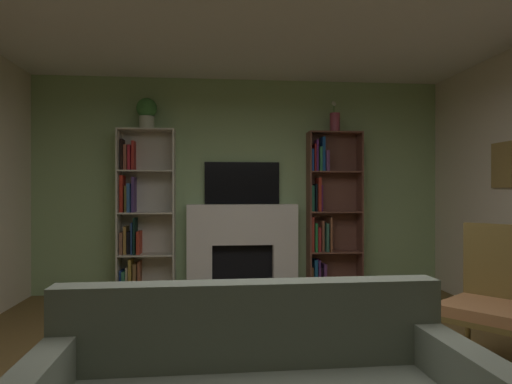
# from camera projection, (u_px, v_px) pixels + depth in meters

# --- Properties ---
(wall_back_accent) EXTENTS (5.38, 0.06, 2.76)m
(wall_back_accent) POSITION_uv_depth(u_px,v_px,m) (242.00, 186.00, 6.00)
(wall_back_accent) COLOR #94B47C
(wall_back_accent) RESTS_ON ground_plane
(fireplace) EXTENTS (1.51, 0.51, 1.14)m
(fireplace) POSITION_uv_depth(u_px,v_px,m) (242.00, 246.00, 5.86)
(fireplace) COLOR white
(fireplace) RESTS_ON ground_plane
(tv) EXTENTS (0.96, 0.06, 0.54)m
(tv) POSITION_uv_depth(u_px,v_px,m) (242.00, 183.00, 5.94)
(tv) COLOR black
(tv) RESTS_ON fireplace
(bookshelf_left) EXTENTS (0.69, 0.32, 2.07)m
(bookshelf_left) POSITION_uv_depth(u_px,v_px,m) (140.00, 219.00, 5.73)
(bookshelf_left) COLOR beige
(bookshelf_left) RESTS_ON ground_plane
(bookshelf_right) EXTENTS (0.69, 0.27, 2.07)m
(bookshelf_right) POSITION_uv_depth(u_px,v_px,m) (327.00, 215.00, 5.99)
(bookshelf_right) COLOR brown
(bookshelf_right) RESTS_ON ground_plane
(potted_plant) EXTENTS (0.25, 0.25, 0.39)m
(potted_plant) POSITION_uv_depth(u_px,v_px,m) (147.00, 112.00, 5.70)
(potted_plant) COLOR beige
(potted_plant) RESTS_ON bookshelf_left
(vase_with_flowers) EXTENTS (0.13, 0.13, 0.40)m
(vase_with_flowers) POSITION_uv_depth(u_px,v_px,m) (335.00, 121.00, 5.94)
(vase_with_flowers) COLOR #973950
(vase_with_flowers) RESTS_ON bookshelf_right
(armchair) EXTENTS (0.90, 0.92, 1.05)m
(armchair) POSITION_uv_depth(u_px,v_px,m) (502.00, 299.00, 3.38)
(armchair) COLOR brown
(armchair) RESTS_ON ground_plane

